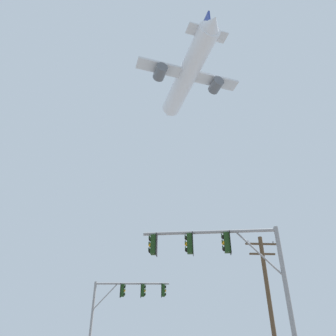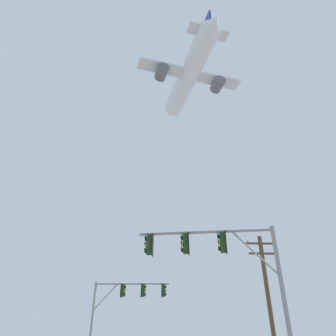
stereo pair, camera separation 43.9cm
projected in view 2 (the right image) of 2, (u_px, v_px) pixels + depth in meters
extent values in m
cylinder|color=gray|center=(284.00, 300.00, 12.81)|extent=(0.20, 0.20, 6.29)
cylinder|color=gray|center=(205.00, 232.00, 14.60)|extent=(6.12, 1.18, 0.15)
cylinder|color=gray|center=(255.00, 252.00, 13.87)|extent=(1.90, 0.40, 2.11)
cube|color=#193814|center=(150.00, 245.00, 14.61)|extent=(0.31, 0.36, 0.90)
cylinder|color=#193814|center=(150.00, 234.00, 14.86)|extent=(0.05, 0.05, 0.12)
cube|color=black|center=(153.00, 245.00, 14.60)|extent=(0.10, 0.46, 1.04)
sphere|color=black|center=(147.00, 239.00, 14.76)|extent=(0.20, 0.20, 0.20)
cylinder|color=#193814|center=(145.00, 238.00, 14.80)|extent=(0.07, 0.21, 0.21)
sphere|color=orange|center=(147.00, 245.00, 14.62)|extent=(0.20, 0.20, 0.20)
cylinder|color=#193814|center=(145.00, 244.00, 14.66)|extent=(0.07, 0.21, 0.21)
sphere|color=black|center=(146.00, 251.00, 14.49)|extent=(0.20, 0.20, 0.20)
cylinder|color=#193814|center=(145.00, 250.00, 14.52)|extent=(0.07, 0.21, 0.21)
cube|color=#193814|center=(186.00, 244.00, 14.44)|extent=(0.31, 0.36, 0.90)
cylinder|color=#193814|center=(185.00, 233.00, 14.69)|extent=(0.05, 0.05, 0.12)
cube|color=black|center=(189.00, 244.00, 14.42)|extent=(0.10, 0.46, 1.04)
sphere|color=black|center=(183.00, 238.00, 14.58)|extent=(0.20, 0.20, 0.20)
cylinder|color=#193814|center=(181.00, 237.00, 14.62)|extent=(0.07, 0.21, 0.21)
sphere|color=orange|center=(183.00, 244.00, 14.45)|extent=(0.20, 0.20, 0.20)
cylinder|color=#193814|center=(181.00, 243.00, 14.48)|extent=(0.07, 0.21, 0.21)
sphere|color=black|center=(183.00, 250.00, 14.31)|extent=(0.20, 0.20, 0.20)
cylinder|color=#193814|center=(181.00, 249.00, 14.35)|extent=(0.07, 0.21, 0.21)
cube|color=#193814|center=(223.00, 242.00, 14.26)|extent=(0.31, 0.36, 0.90)
cylinder|color=#193814|center=(222.00, 232.00, 14.51)|extent=(0.05, 0.05, 0.12)
cube|color=black|center=(226.00, 242.00, 14.24)|extent=(0.10, 0.46, 1.04)
sphere|color=black|center=(219.00, 237.00, 14.41)|extent=(0.20, 0.20, 0.20)
cylinder|color=#193814|center=(218.00, 235.00, 14.44)|extent=(0.07, 0.21, 0.21)
sphere|color=orange|center=(220.00, 243.00, 14.27)|extent=(0.20, 0.20, 0.20)
cylinder|color=#193814|center=(218.00, 241.00, 14.31)|extent=(0.07, 0.21, 0.21)
sphere|color=black|center=(220.00, 249.00, 14.13)|extent=(0.20, 0.20, 0.20)
cylinder|color=#193814|center=(219.00, 248.00, 14.17)|extent=(0.07, 0.21, 0.21)
cylinder|color=gray|center=(92.00, 323.00, 23.59)|extent=(0.20, 0.20, 5.89)
cylinder|color=gray|center=(133.00, 284.00, 24.92)|extent=(5.86, 0.52, 0.15)
cylinder|color=gray|center=(106.00, 297.00, 24.48)|extent=(1.82, 0.19, 1.97)
cube|color=#193814|center=(163.00, 291.00, 24.63)|extent=(0.28, 0.34, 0.90)
cylinder|color=#193814|center=(163.00, 284.00, 24.88)|extent=(0.05, 0.05, 0.12)
cube|color=black|center=(162.00, 291.00, 24.63)|extent=(0.05, 0.46, 1.04)
sphere|color=black|center=(165.00, 287.00, 24.76)|extent=(0.20, 0.20, 0.20)
cylinder|color=#193814|center=(166.00, 286.00, 24.79)|extent=(0.05, 0.21, 0.21)
sphere|color=orange|center=(165.00, 291.00, 24.63)|extent=(0.20, 0.20, 0.20)
cylinder|color=#193814|center=(166.00, 290.00, 24.65)|extent=(0.05, 0.21, 0.21)
sphere|color=black|center=(165.00, 295.00, 24.49)|extent=(0.20, 0.20, 0.20)
cylinder|color=#193814|center=(166.00, 294.00, 24.52)|extent=(0.05, 0.21, 0.21)
cube|color=#193814|center=(143.00, 291.00, 24.65)|extent=(0.28, 0.34, 0.90)
cylinder|color=#193814|center=(143.00, 284.00, 24.90)|extent=(0.05, 0.05, 0.12)
cube|color=black|center=(141.00, 291.00, 24.65)|extent=(0.05, 0.46, 1.04)
sphere|color=black|center=(145.00, 287.00, 24.78)|extent=(0.20, 0.20, 0.20)
cylinder|color=#193814|center=(146.00, 286.00, 24.81)|extent=(0.05, 0.21, 0.21)
sphere|color=orange|center=(145.00, 291.00, 24.65)|extent=(0.20, 0.20, 0.20)
cylinder|color=#193814|center=(146.00, 290.00, 24.68)|extent=(0.05, 0.21, 0.21)
sphere|color=black|center=(145.00, 295.00, 24.51)|extent=(0.20, 0.20, 0.20)
cylinder|color=#193814|center=(146.00, 294.00, 24.54)|extent=(0.05, 0.21, 0.21)
cube|color=#193814|center=(123.00, 291.00, 24.67)|extent=(0.28, 0.34, 0.90)
cylinder|color=#193814|center=(123.00, 284.00, 24.92)|extent=(0.05, 0.05, 0.12)
cube|color=black|center=(121.00, 291.00, 24.68)|extent=(0.05, 0.46, 1.04)
sphere|color=black|center=(125.00, 287.00, 24.80)|extent=(0.20, 0.20, 0.20)
cylinder|color=#193814|center=(126.00, 286.00, 24.83)|extent=(0.05, 0.21, 0.21)
sphere|color=orange|center=(124.00, 291.00, 24.67)|extent=(0.20, 0.20, 0.20)
cylinder|color=#193814|center=(125.00, 290.00, 24.70)|extent=(0.05, 0.21, 0.21)
sphere|color=black|center=(124.00, 295.00, 24.53)|extent=(0.20, 0.20, 0.20)
cylinder|color=#193814|center=(125.00, 294.00, 24.56)|extent=(0.05, 0.21, 0.21)
cylinder|color=brown|center=(268.00, 299.00, 20.08)|extent=(0.28, 0.28, 8.18)
cube|color=brown|center=(260.00, 244.00, 21.84)|extent=(2.20, 0.12, 0.12)
cube|color=brown|center=(262.00, 254.00, 21.50)|extent=(1.80, 0.12, 0.12)
cylinder|color=gray|center=(247.00, 242.00, 21.86)|extent=(0.10, 0.10, 0.18)
cylinder|color=gray|center=(273.00, 242.00, 21.94)|extent=(0.10, 0.10, 0.18)
cylinder|color=white|center=(189.00, 74.00, 59.21)|extent=(8.58, 21.23, 3.72)
cone|color=white|center=(171.00, 112.00, 68.93)|extent=(4.04, 3.32, 3.54)
cone|color=white|center=(214.00, 22.00, 49.58)|extent=(3.63, 3.01, 3.16)
cube|color=silver|center=(190.00, 74.00, 58.45)|extent=(19.82, 7.17, 0.42)
cylinder|color=#595B60|center=(162.00, 72.00, 56.53)|extent=(2.70, 3.21, 2.09)
cylinder|color=#595B60|center=(218.00, 85.00, 59.27)|extent=(2.70, 3.21, 2.09)
cube|color=navy|center=(207.00, 27.00, 52.65)|extent=(1.04, 3.23, 4.42)
cube|color=silver|center=(208.00, 32.00, 51.60)|extent=(7.28, 3.69, 0.23)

